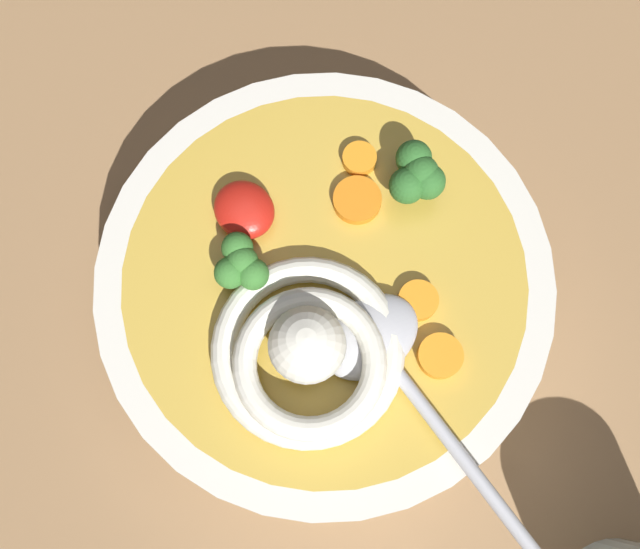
{
  "coord_description": "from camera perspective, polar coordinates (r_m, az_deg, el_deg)",
  "views": [
    {
      "loc": [
        7.8,
        -10.47,
        51.16
      ],
      "look_at": [
        -0.41,
        -3.11,
        9.63
      ],
      "focal_mm": 40.87,
      "sensor_mm": 36.0,
      "label": 1
    }
  ],
  "objects": [
    {
      "name": "broccoli_floret_center",
      "position": [
        0.43,
        7.72,
        7.63
      ],
      "size": [
        4.2,
        3.62,
        3.32
      ],
      "color": "#7A9E60",
      "rests_on": "soup_bowl"
    },
    {
      "name": "carrot_slice_right",
      "position": [
        0.43,
        7.51,
        -2.2
      ],
      "size": [
        2.36,
        2.36,
        0.79
      ],
      "primitive_type": "cylinder",
      "color": "orange",
      "rests_on": "soup_bowl"
    },
    {
      "name": "broccoli_floret_near_spoon",
      "position": [
        0.42,
        -6.22,
        0.81
      ],
      "size": [
        3.61,
        3.11,
        2.86
      ],
      "color": "#7A9E60",
      "rests_on": "soup_bowl"
    },
    {
      "name": "carrot_slice_beside_chili",
      "position": [
        0.45,
        3.1,
        9.03
      ],
      "size": [
        2.1,
        2.1,
        0.71
      ],
      "primitive_type": "cylinder",
      "color": "orange",
      "rests_on": "soup_bowl"
    },
    {
      "name": "soup_bowl",
      "position": [
        0.46,
        0.0,
        -1.02
      ],
      "size": [
        27.33,
        27.33,
        6.62
      ],
      "color": "silver",
      "rests_on": "table_slab"
    },
    {
      "name": "table_slab",
      "position": [
        0.51,
        2.89,
        -0.42
      ],
      "size": [
        115.64,
        115.64,
        3.01
      ],
      "primitive_type": "cube",
      "color": "#936D47",
      "rests_on": "ground"
    },
    {
      "name": "soup_spoon",
      "position": [
        0.41,
        5.11,
        -6.39
      ],
      "size": [
        17.45,
        6.4,
        1.6
      ],
      "rotation": [
        0.0,
        0.0,
        6.19
      ],
      "color": "#B7B7BC",
      "rests_on": "soup_bowl"
    },
    {
      "name": "noodle_pile",
      "position": [
        0.4,
        -0.94,
        -6.14
      ],
      "size": [
        12.12,
        11.89,
        4.87
      ],
      "color": "silver",
      "rests_on": "soup_bowl"
    },
    {
      "name": "carrot_slice_front",
      "position": [
        0.42,
        9.39,
        -6.31
      ],
      "size": [
        2.59,
        2.59,
        0.79
      ],
      "primitive_type": "cylinder",
      "color": "orange",
      "rests_on": "soup_bowl"
    },
    {
      "name": "chili_sauce_dollop",
      "position": [
        0.44,
        -5.96,
        5.07
      ],
      "size": [
        3.84,
        3.46,
        1.73
      ],
      "primitive_type": "ellipsoid",
      "color": "red",
      "rests_on": "soup_bowl"
    },
    {
      "name": "carrot_slice_rear",
      "position": [
        0.44,
        2.93,
        5.84
      ],
      "size": [
        2.94,
        2.94,
        0.7
      ],
      "primitive_type": "cylinder",
      "color": "orange",
      "rests_on": "soup_bowl"
    }
  ]
}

